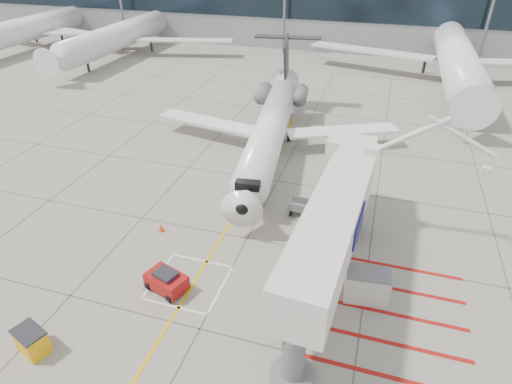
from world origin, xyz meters
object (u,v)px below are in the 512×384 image
(regional_jet, at_px, (267,122))
(jet_bridge, at_px, (329,238))
(pushback_tug, at_px, (166,280))
(spill_bin, at_px, (31,341))

(regional_jet, distance_m, jet_bridge, 15.53)
(regional_jet, relative_size, jet_bridge, 1.66)
(pushback_tug, bearing_deg, spill_bin, -108.70)
(regional_jet, xyz_separation_m, jet_bridge, (7.36, -13.68, -0.33))
(jet_bridge, height_order, pushback_tug, jet_bridge)
(pushback_tug, height_order, spill_bin, spill_bin)
(regional_jet, xyz_separation_m, pushback_tug, (-1.25, -16.47, -3.30))
(pushback_tug, bearing_deg, jet_bridge, 36.42)
(regional_jet, height_order, spill_bin, regional_jet)
(pushback_tug, bearing_deg, regional_jet, 104.09)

